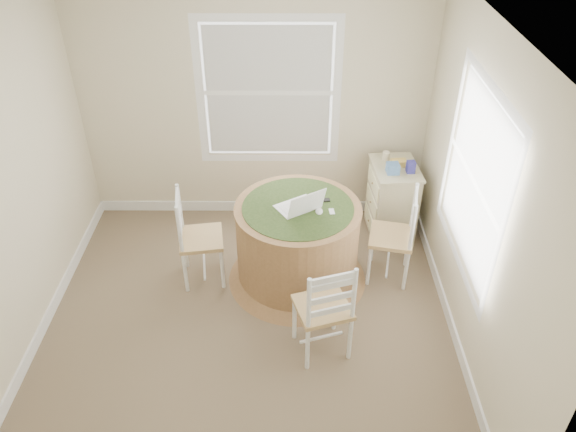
{
  "coord_description": "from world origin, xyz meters",
  "views": [
    {
      "loc": [
        0.37,
        -3.54,
        3.69
      ],
      "look_at": [
        0.35,
        0.45,
        0.87
      ],
      "focal_mm": 35.0,
      "sensor_mm": 36.0,
      "label": 1
    }
  ],
  "objects_px": {
    "round_table": "(298,241)",
    "corner_chest": "(392,200)",
    "laptop": "(299,206)",
    "chair_right": "(391,236)",
    "chair_near": "(323,307)",
    "chair_left": "(201,238)"
  },
  "relations": [
    {
      "from": "chair_near",
      "to": "chair_right",
      "type": "relative_size",
      "value": 1.0
    },
    {
      "from": "chair_right",
      "to": "laptop",
      "type": "relative_size",
      "value": 1.99
    },
    {
      "from": "chair_left",
      "to": "corner_chest",
      "type": "bearing_deg",
      "value": -77.29
    },
    {
      "from": "chair_near",
      "to": "corner_chest",
      "type": "xyz_separation_m",
      "value": [
        0.81,
        1.65,
        -0.07
      ]
    },
    {
      "from": "chair_near",
      "to": "round_table",
      "type": "bearing_deg",
      "value": -95.12
    },
    {
      "from": "chair_left",
      "to": "chair_right",
      "type": "height_order",
      "value": "same"
    },
    {
      "from": "chair_near",
      "to": "laptop",
      "type": "relative_size",
      "value": 1.99
    },
    {
      "from": "chair_right",
      "to": "chair_near",
      "type": "bearing_deg",
      "value": -24.19
    },
    {
      "from": "chair_right",
      "to": "corner_chest",
      "type": "distance_m",
      "value": 0.72
    },
    {
      "from": "round_table",
      "to": "laptop",
      "type": "xyz_separation_m",
      "value": [
        0.01,
        -0.03,
        0.41
      ]
    },
    {
      "from": "round_table",
      "to": "corner_chest",
      "type": "bearing_deg",
      "value": 31.15
    },
    {
      "from": "round_table",
      "to": "chair_near",
      "type": "relative_size",
      "value": 1.41
    },
    {
      "from": "chair_left",
      "to": "corner_chest",
      "type": "relative_size",
      "value": 1.17
    },
    {
      "from": "corner_chest",
      "to": "round_table",
      "type": "bearing_deg",
      "value": -147.41
    },
    {
      "from": "round_table",
      "to": "chair_right",
      "type": "relative_size",
      "value": 1.41
    },
    {
      "from": "chair_left",
      "to": "chair_near",
      "type": "bearing_deg",
      "value": -138.16
    },
    {
      "from": "laptop",
      "to": "corner_chest",
      "type": "relative_size",
      "value": 0.59
    },
    {
      "from": "chair_near",
      "to": "chair_left",
      "type": "bearing_deg",
      "value": -56.83
    },
    {
      "from": "chair_left",
      "to": "chair_near",
      "type": "relative_size",
      "value": 1.0
    },
    {
      "from": "round_table",
      "to": "corner_chest",
      "type": "height_order",
      "value": "round_table"
    },
    {
      "from": "round_table",
      "to": "corner_chest",
      "type": "relative_size",
      "value": 1.65
    },
    {
      "from": "round_table",
      "to": "chair_right",
      "type": "distance_m",
      "value": 0.89
    }
  ]
}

